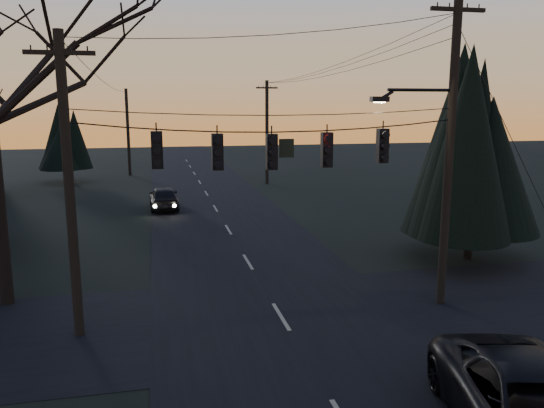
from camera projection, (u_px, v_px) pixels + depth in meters
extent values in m
cube|color=black|center=(234.00, 239.00, 26.21)|extent=(8.00, 120.00, 0.02)
cube|color=black|center=(281.00, 317.00, 16.62)|extent=(60.00, 7.00, 0.02)
cylinder|color=black|center=(273.00, 121.00, 15.44)|extent=(11.50, 0.04, 0.04)
cylinder|color=black|center=(0.00, 217.00, 17.20)|extent=(0.44, 0.44, 5.95)
cylinder|color=black|center=(468.00, 241.00, 22.78)|extent=(0.36, 0.36, 1.60)
cone|color=black|center=(475.00, 143.00, 22.01)|extent=(4.50, 4.50, 7.54)
cylinder|color=black|center=(69.00, 173.00, 45.37)|extent=(0.36, 0.36, 1.60)
cone|color=black|center=(66.00, 138.00, 44.82)|extent=(3.70, 3.70, 5.14)
imported|color=black|center=(164.00, 198.00, 33.66)|extent=(1.87, 4.36, 1.47)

